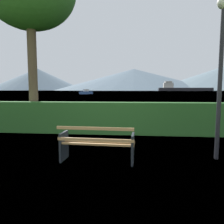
{
  "coord_description": "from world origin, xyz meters",
  "views": [
    {
      "loc": [
        0.84,
        -4.94,
        1.68
      ],
      "look_at": [
        0.0,
        3.37,
        0.82
      ],
      "focal_mm": 34.85,
      "sensor_mm": 36.0,
      "label": 1
    }
  ],
  "objects": [
    {
      "name": "hedge_row",
      "position": [
        0.0,
        3.29,
        0.6
      ],
      "size": [
        12.4,
        0.62,
        1.21
      ],
      "primitive_type": "cube",
      "color": "#285B23",
      "rests_on": "ground_plane"
    },
    {
      "name": "lamp_post",
      "position": [
        2.85,
        0.45,
        2.58
      ],
      "size": [
        0.3,
        0.3,
        3.81
      ],
      "color": "black",
      "rests_on": "ground_plane"
    },
    {
      "name": "distant_hills",
      "position": [
        37.68,
        553.85,
        29.77
      ],
      "size": [
        831.64,
        412.02,
        63.13
      ],
      "color": "slate",
      "rests_on": "ground_plane"
    },
    {
      "name": "ground_plane",
      "position": [
        0.0,
        0.0,
        0.0
      ],
      "size": [
        1400.0,
        1400.0,
        0.0
      ],
      "primitive_type": "plane",
      "color": "olive"
    },
    {
      "name": "cargo_ship_large",
      "position": [
        67.13,
        312.28,
        3.84
      ],
      "size": [
        73.83,
        11.05,
        13.73
      ],
      "color": "#232328",
      "rests_on": "water_surface"
    },
    {
      "name": "water_surface",
      "position": [
        0.0,
        307.07,
        0.0
      ],
      "size": [
        620.0,
        620.0,
        0.0
      ],
      "primitive_type": "plane",
      "color": "slate",
      "rests_on": "ground_plane"
    },
    {
      "name": "fishing_boat_near",
      "position": [
        -17.41,
        76.92,
        0.68
      ],
      "size": [
        4.54,
        5.48,
        1.88
      ],
      "color": "#335693",
      "rests_on": "water_surface"
    },
    {
      "name": "park_bench",
      "position": [
        -0.0,
        -0.06,
        0.43
      ],
      "size": [
        1.75,
        0.65,
        0.87
      ],
      "color": "tan",
      "rests_on": "ground_plane"
    }
  ]
}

